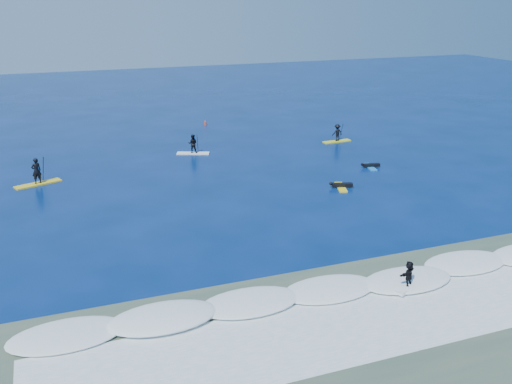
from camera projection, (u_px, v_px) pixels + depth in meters
name	position (u px, v px, depth m)	size (l,w,h in m)	color
ground	(299.00, 213.00, 37.04)	(160.00, 160.00, 0.00)	#041C4B
shallow_water	(435.00, 323.00, 24.67)	(90.00, 13.00, 0.01)	#3A4F41
breaking_wave	(384.00, 282.00, 28.20)	(40.00, 6.00, 0.30)	white
whitewater	(421.00, 311.00, 25.55)	(34.00, 5.00, 0.02)	silver
sup_paddler_left	(37.00, 175.00, 42.34)	(3.45, 1.97, 2.37)	yellow
sup_paddler_center	(193.00, 145.00, 50.53)	(2.93, 1.71, 2.01)	white
sup_paddler_right	(337.00, 134.00, 54.60)	(2.85, 0.89, 1.97)	yellow
prone_paddler_near	(341.00, 186.00, 41.81)	(1.70, 2.24, 0.45)	yellow
prone_paddler_far	(370.00, 166.00, 46.67)	(1.61, 2.09, 0.42)	#1B7FCC
wave_surfer	(409.00, 276.00, 27.11)	(1.93, 1.34, 1.38)	white
marker_buoy	(205.00, 123.00, 61.73)	(0.24, 0.24, 0.58)	red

